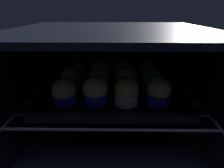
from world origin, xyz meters
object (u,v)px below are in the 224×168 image
muffin_row1_col0 (71,80)px  muffin_row0_col1 (95,91)px  muffin_row2_col1 (101,71)px  muffin_row0_col0 (64,92)px  baking_tray (112,91)px  muffin_row2_col3 (148,71)px  muffin_row2_col0 (77,72)px  muffin_row1_col3 (152,81)px  muffin_row1_col2 (127,79)px  muffin_row0_col3 (158,92)px  muffin_row0_col2 (126,92)px  muffin_row2_col2 (123,71)px  muffin_row1_col1 (99,80)px

muffin_row1_col0 → muffin_row0_col1: bearing=-44.0°
muffin_row2_col1 → muffin_row0_col0: bearing=-117.5°
baking_tray → muffin_row2_col3: (13.64, 8.89, 3.92)cm
muffin_row1_col0 → muffin_row2_col0: bearing=87.2°
muffin_row0_col0 → muffin_row1_col0: 8.78cm
muffin_row1_col3 → muffin_row1_col2: bearing=177.3°
baking_tray → muffin_row1_col2: 6.55cm
muffin_row0_col3 → muffin_row1_col2: 12.71cm
muffin_row0_col0 → muffin_row0_col2: muffin_row0_col2 is taller
muffin_row1_col3 → muffin_row2_col2: 13.08cm
muffin_row1_col2 → muffin_row0_col1: bearing=-136.1°
muffin_row0_col2 → muffin_row0_col3: muffin_row0_col3 is taller
muffin_row1_col3 → muffin_row2_col0: bearing=161.9°
baking_tray → muffin_row1_col3: 14.06cm
muffin_row0_col3 → muffin_row2_col0: (-26.99, 17.92, -0.49)cm
muffin_row0_col1 → muffin_row1_col0: muffin_row0_col1 is taller
muffin_row1_col0 → muffin_row0_col3: bearing=-18.6°
muffin_row1_col0 → muffin_row2_col1: 13.09cm
muffin_row1_col1 → muffin_row1_col3: 17.91cm
muffin_row1_col1 → muffin_row2_col1: 8.92cm
muffin_row0_col1 → muffin_row1_col2: size_ratio=1.01×
muffin_row0_col2 → muffin_row1_col2: (0.66, 9.61, 0.06)cm
baking_tray → muffin_row1_col2: (4.92, 0.27, 4.32)cm
baking_tray → muffin_row1_col3: (13.51, -0.14, 3.91)cm
muffin_row0_col2 → muffin_row2_col3: (9.38, 18.23, -0.34)cm
muffin_row2_col0 → muffin_row2_col1: 9.01cm
muffin_row0_col0 → muffin_row0_col3: (27.28, -0.44, 0.49)cm
muffin_row2_col3 → muffin_row0_col0: bearing=-147.3°
muffin_row1_col1 → muffin_row0_col3: bearing=-27.8°
muffin_row1_col1 → muffin_row1_col2: bearing=0.5°
baking_tray → muffin_row2_col0: bearing=147.2°
muffin_row0_col3 → muffin_row1_col1: bearing=152.2°
muffin_row0_col1 → muffin_row0_col3: size_ratio=0.97×
muffin_row0_col1 → muffin_row1_col1: size_ratio=1.09×
muffin_row1_col3 → muffin_row1_col1: bearing=178.9°
muffin_row0_col0 → muffin_row2_col3: bearing=32.7°
muffin_row1_col0 → muffin_row2_col2: 20.29cm
muffin_row0_col1 → muffin_row1_col3: bearing=25.9°
muffin_row1_col0 → muffin_row2_col0: muffin_row1_col0 is taller
muffin_row1_col3 → muffin_row2_col3: muffin_row2_col3 is taller
muffin_row1_col2 → muffin_row2_col3: 12.27cm
muffin_row0_col1 → muffin_row0_col2: (8.94, -0.37, -0.11)cm
muffin_row1_col3 → muffin_row2_col2: size_ratio=0.94×
baking_tray → muffin_row2_col0: muffin_row2_col0 is taller
muffin_row2_col1 → muffin_row2_col3: size_ratio=1.06×
muffin_row0_col1 → muffin_row0_col2: bearing=-2.4°
muffin_row0_col3 → muffin_row1_col0: 28.92cm
baking_tray → muffin_row0_col1: 11.02cm
baking_tray → muffin_row2_col2: bearing=65.1°
muffin_row0_col0 → muffin_row2_col3: 32.67cm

